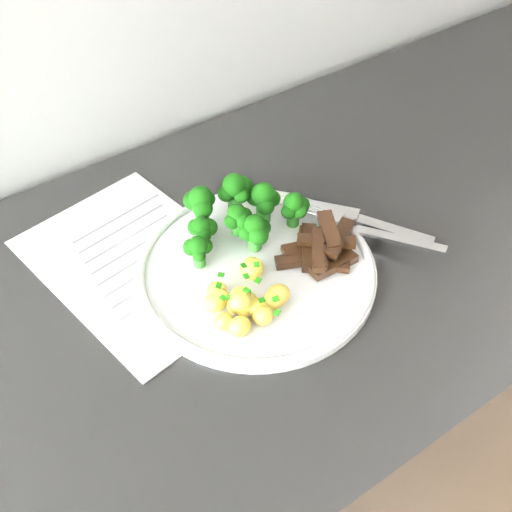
% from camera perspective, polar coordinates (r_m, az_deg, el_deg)
% --- Properties ---
extents(counter, '(2.30, 0.57, 0.86)m').
position_cam_1_polar(counter, '(1.14, 3.01, -14.63)').
color(counter, black).
rests_on(counter, ground).
extents(recipe_paper, '(0.24, 0.31, 0.00)m').
position_cam_1_polar(recipe_paper, '(0.78, -10.32, -0.53)').
color(recipe_paper, silver).
rests_on(recipe_paper, counter).
extents(plate, '(0.28, 0.28, 0.02)m').
position_cam_1_polar(plate, '(0.75, 0.00, -1.17)').
color(plate, white).
rests_on(plate, counter).
extents(broccoli, '(0.17, 0.11, 0.06)m').
position_cam_1_polar(broccoli, '(0.77, -1.51, 3.98)').
color(broccoli, '#216019').
rests_on(broccoli, plate).
extents(potatoes, '(0.09, 0.10, 0.04)m').
position_cam_1_polar(potatoes, '(0.70, -0.95, -3.94)').
color(potatoes, '#E3BC4E').
rests_on(potatoes, plate).
extents(beef_strips, '(0.12, 0.09, 0.03)m').
position_cam_1_polar(beef_strips, '(0.76, 5.79, 0.78)').
color(beef_strips, black).
rests_on(beef_strips, plate).
extents(fork, '(0.11, 0.17, 0.02)m').
position_cam_1_polar(fork, '(0.80, 10.24, 2.24)').
color(fork, silver).
rests_on(fork, plate).
extents(knife, '(0.14, 0.20, 0.02)m').
position_cam_1_polar(knife, '(0.82, 9.84, 2.84)').
color(knife, silver).
rests_on(knife, plate).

